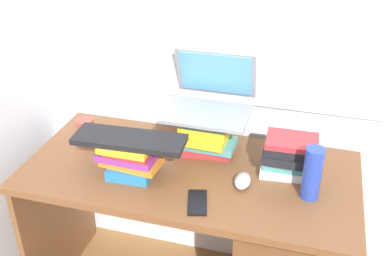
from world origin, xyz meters
name	(u,v)px	position (x,y,z in m)	size (l,w,h in m)	color
wall_back	(215,3)	(0.00, 0.36, 1.30)	(6.00, 0.06, 2.60)	silver
desk	(265,252)	(0.33, -0.02, 0.40)	(1.30, 0.62, 0.74)	brown
book_stack_tall	(206,134)	(0.03, 0.14, 0.82)	(0.25, 0.19, 0.17)	#B22D33
book_stack_keyboard_riser	(131,157)	(-0.21, -0.08, 0.81)	(0.24, 0.18, 0.14)	#2672B2
book_stack_side	(290,156)	(0.37, 0.08, 0.82)	(0.22, 0.15, 0.15)	white
laptop	(210,97)	(0.03, 0.20, 0.96)	(0.33, 0.30, 0.23)	gray
keyboard	(129,139)	(-0.21, -0.09, 0.89)	(0.42, 0.14, 0.02)	black
computer_mouse	(243,181)	(0.22, -0.05, 0.76)	(0.06, 0.10, 0.04)	#A5A8AD
mug	(86,130)	(-0.49, 0.09, 0.79)	(0.11, 0.07, 0.10)	#B23F33
water_bottle	(312,173)	(0.46, -0.05, 0.84)	(0.07, 0.07, 0.20)	#263FA5
cell_phone	(197,202)	(0.09, -0.20, 0.74)	(0.07, 0.14, 0.01)	black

